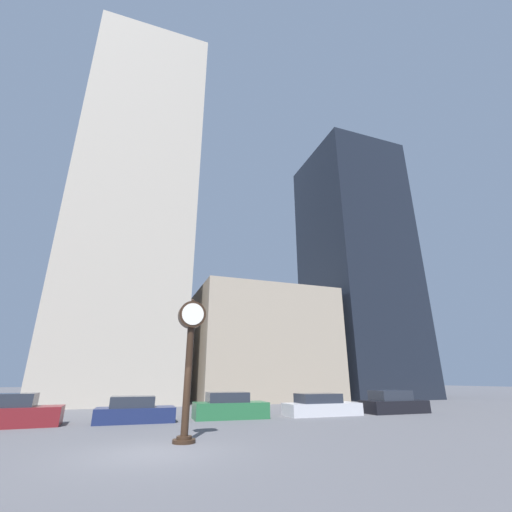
{
  "coord_description": "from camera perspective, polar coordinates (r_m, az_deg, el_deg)",
  "views": [
    {
      "loc": [
        -1.01,
        -11.96,
        2.09
      ],
      "look_at": [
        7.14,
        10.8,
        10.78
      ],
      "focal_mm": 24.0,
      "sensor_mm": 36.0,
      "label": 1
    }
  ],
  "objects": [
    {
      "name": "street_clock",
      "position": [
        13.57,
        -10.97,
        -14.72
      ],
      "size": [
        1.02,
        0.8,
        5.06
      ],
      "color": "black",
      "rests_on": "ground_plane"
    },
    {
      "name": "car_maroon",
      "position": [
        20.83,
        -36.1,
        -20.37
      ],
      "size": [
        4.54,
        2.0,
        1.44
      ],
      "rotation": [
        0.0,
        0.0,
        0.05
      ],
      "color": "maroon",
      "rests_on": "ground_plane"
    },
    {
      "name": "building_storefront_row",
      "position": [
        38.48,
        0.55,
        -14.62
      ],
      "size": [
        14.07,
        12.0,
        11.09
      ],
      "color": "gray",
      "rests_on": "ground_plane"
    },
    {
      "name": "car_navy",
      "position": [
        20.14,
        -19.57,
        -23.22
      ],
      "size": [
        3.92,
        1.85,
        1.25
      ],
      "rotation": [
        0.0,
        0.0,
        -0.02
      ],
      "color": "#19234C",
      "rests_on": "ground_plane"
    },
    {
      "name": "car_green",
      "position": [
        21.05,
        -4.41,
        -23.84
      ],
      "size": [
        4.16,
        1.99,
        1.37
      ],
      "rotation": [
        0.0,
        0.0,
        -0.04
      ],
      "color": "#236038",
      "rests_on": "ground_plane"
    },
    {
      "name": "building_glass_modern",
      "position": [
        46.96,
        16.14,
        -1.54
      ],
      "size": [
        10.81,
        12.0,
        32.33
      ],
      "color": "black",
      "rests_on": "ground_plane"
    },
    {
      "name": "ground_plane",
      "position": [
        12.19,
        -16.79,
        -28.94
      ],
      "size": [
        200.0,
        200.0,
        0.0
      ],
      "primitive_type": "plane",
      "color": "#515156"
    },
    {
      "name": "building_tall_tower",
      "position": [
        40.17,
        -19.36,
        7.84
      ],
      "size": [
        11.55,
        12.0,
        39.9
      ],
      "color": "#ADA393",
      "rests_on": "ground_plane"
    },
    {
      "name": "car_silver",
      "position": [
        23.01,
        10.77,
        -23.38
      ],
      "size": [
        4.65,
        1.82,
        1.24
      ],
      "rotation": [
        0.0,
        0.0,
        -0.0
      ],
      "color": "#BCBCC1",
      "rests_on": "ground_plane"
    },
    {
      "name": "car_black",
      "position": [
        25.85,
        21.88,
        -21.84
      ],
      "size": [
        4.2,
        1.86,
        1.38
      ],
      "rotation": [
        0.0,
        0.0,
        0.0
      ],
      "color": "black",
      "rests_on": "ground_plane"
    }
  ]
}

